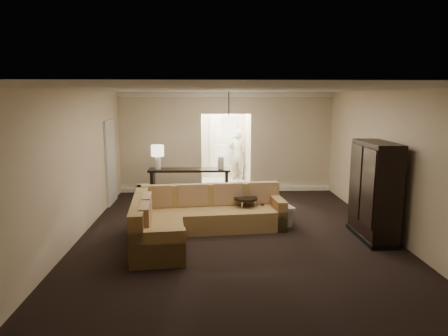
{
  "coord_description": "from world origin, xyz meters",
  "views": [
    {
      "loc": [
        -0.56,
        -7.22,
        2.66
      ],
      "look_at": [
        -0.19,
        1.2,
        1.17
      ],
      "focal_mm": 32.0,
      "sensor_mm": 36.0,
      "label": 1
    }
  ],
  "objects_px": {
    "coffee_table": "(263,213)",
    "drink_table": "(246,205)",
    "person": "(238,152)",
    "armoire": "(374,193)",
    "sectional_sofa": "(195,218)",
    "console_table": "(190,181)"
  },
  "relations": [
    {
      "from": "coffee_table",
      "to": "drink_table",
      "type": "height_order",
      "value": "drink_table"
    },
    {
      "from": "drink_table",
      "to": "person",
      "type": "bearing_deg",
      "value": 87.63
    },
    {
      "from": "coffee_table",
      "to": "armoire",
      "type": "relative_size",
      "value": 0.68
    },
    {
      "from": "sectional_sofa",
      "to": "armoire",
      "type": "relative_size",
      "value": 1.65
    },
    {
      "from": "drink_table",
      "to": "person",
      "type": "distance_m",
      "value": 4.8
    },
    {
      "from": "armoire",
      "to": "person",
      "type": "bearing_deg",
      "value": 110.78
    },
    {
      "from": "coffee_table",
      "to": "console_table",
      "type": "distance_m",
      "value": 2.65
    },
    {
      "from": "sectional_sofa",
      "to": "console_table",
      "type": "distance_m",
      "value": 2.79
    },
    {
      "from": "drink_table",
      "to": "coffee_table",
      "type": "bearing_deg",
      "value": 23.65
    },
    {
      "from": "sectional_sofa",
      "to": "console_table",
      "type": "height_order",
      "value": "sectional_sofa"
    },
    {
      "from": "person",
      "to": "console_table",
      "type": "bearing_deg",
      "value": 78.77
    },
    {
      "from": "sectional_sofa",
      "to": "console_table",
      "type": "xyz_separation_m",
      "value": [
        -0.2,
        2.78,
        0.13
      ]
    },
    {
      "from": "armoire",
      "to": "person",
      "type": "height_order",
      "value": "armoire"
    },
    {
      "from": "coffee_table",
      "to": "console_table",
      "type": "xyz_separation_m",
      "value": [
        -1.65,
        2.06,
        0.27
      ]
    },
    {
      "from": "sectional_sofa",
      "to": "drink_table",
      "type": "height_order",
      "value": "sectional_sofa"
    },
    {
      "from": "armoire",
      "to": "drink_table",
      "type": "distance_m",
      "value": 2.54
    },
    {
      "from": "coffee_table",
      "to": "drink_table",
      "type": "bearing_deg",
      "value": -156.35
    },
    {
      "from": "sectional_sofa",
      "to": "coffee_table",
      "type": "bearing_deg",
      "value": 21.2
    },
    {
      "from": "sectional_sofa",
      "to": "armoire",
      "type": "xyz_separation_m",
      "value": [
        3.39,
        -0.32,
        0.53
      ]
    },
    {
      "from": "drink_table",
      "to": "person",
      "type": "height_order",
      "value": "person"
    },
    {
      "from": "coffee_table",
      "to": "person",
      "type": "xyz_separation_m",
      "value": [
        -0.19,
        4.6,
        0.7
      ]
    },
    {
      "from": "console_table",
      "to": "sectional_sofa",
      "type": "bearing_deg",
      "value": -84.79
    }
  ]
}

